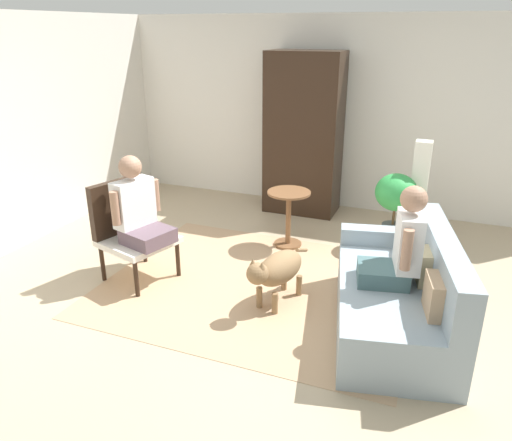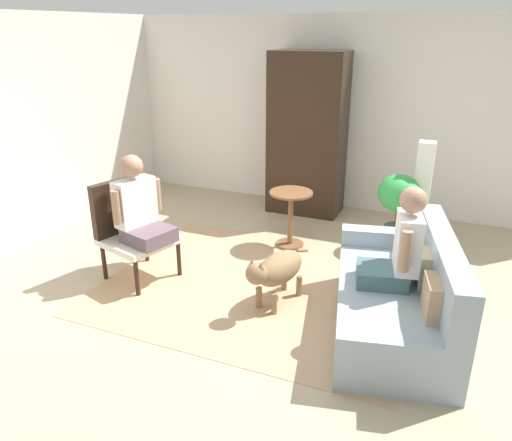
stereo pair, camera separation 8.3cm
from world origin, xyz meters
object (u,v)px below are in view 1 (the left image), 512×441
person_on_couch (400,246)px  armoire_cabinet (304,134)px  couch (400,296)px  round_end_table (289,212)px  potted_plant (395,199)px  armchair (128,225)px  person_on_armchair (138,209)px  column_lamp (418,195)px  dog (277,269)px

person_on_couch → armoire_cabinet: 2.99m
couch → person_on_couch: person_on_couch is taller
round_end_table → potted_plant: bearing=20.1°
armchair → person_on_armchair: person_on_armchair is taller
potted_plant → armoire_cabinet: 1.63m
couch → person_on_couch: size_ratio=2.24×
couch → column_lamp: (-0.03, 1.87, 0.30)m
person_on_couch → armoire_cabinet: bearing=121.4°
round_end_table → armoire_cabinet: (-0.20, 1.22, 0.65)m
dog → armoire_cabinet: bearing=101.5°
dog → armoire_cabinet: (-0.51, 2.50, 0.71)m
armchair → dog: 1.59m
couch → armoire_cabinet: (-1.59, 2.50, 0.76)m
armchair → person_on_couch: size_ratio=1.19×
armchair → round_end_table: (1.27, 1.28, -0.14)m
armchair → armoire_cabinet: (1.07, 2.50, 0.51)m
armoire_cabinet → round_end_table: bearing=-80.7°
couch → armchair: bearing=179.9°
potted_plant → couch: bearing=-81.2°
person_on_armchair → round_end_table: size_ratio=1.27×
couch → armchair: size_ratio=1.88×
person_on_couch → dog: bearing=178.0°
potted_plant → person_on_armchair: bearing=-142.0°
couch → dog: (-1.08, 0.00, 0.04)m
couch → armoire_cabinet: bearing=122.4°
person_on_couch → armoire_cabinet: armoire_cabinet is taller
round_end_table → dog: round_end_table is taller
person_on_couch → potted_plant: 1.75m
armchair → dog: bearing=-0.0°
armchair → dog: armchair is taller
person_on_armchair → potted_plant: size_ratio=0.96×
person_on_couch → person_on_armchair: bearing=-179.7°
potted_plant → column_lamp: size_ratio=0.71×
round_end_table → column_lamp: size_ratio=0.54×
column_lamp → armoire_cabinet: (-1.56, 0.63, 0.45)m
person_on_armchair → person_on_couch: bearing=0.3°
person_on_couch → person_on_armchair: size_ratio=0.99×
couch → potted_plant: (-0.26, 1.70, 0.28)m
potted_plant → column_lamp: 0.29m
dog → armoire_cabinet: 2.65m
person_on_armchair → potted_plant: bearing=38.0°
person_on_couch → round_end_table: size_ratio=1.25×
couch → column_lamp: size_ratio=1.51×
round_end_table → column_lamp: column_lamp is taller
column_lamp → armoire_cabinet: size_ratio=0.58×
armchair → dog: size_ratio=1.12×
couch → potted_plant: 1.74m
dog → column_lamp: column_lamp is taller
person_on_armchair → round_end_table: 1.76m
person_on_armchair → armoire_cabinet: (0.90, 2.55, 0.30)m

